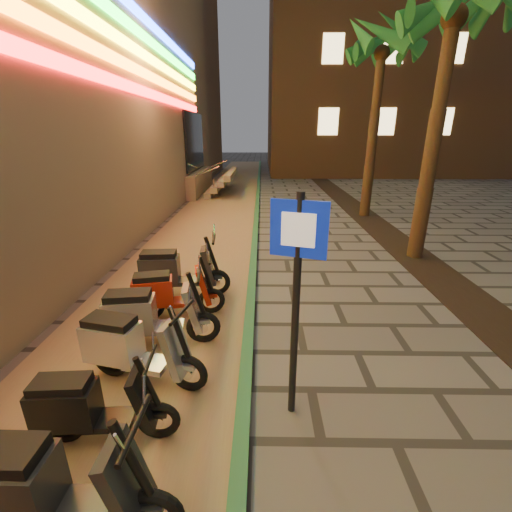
{
  "coord_description": "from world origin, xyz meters",
  "views": [
    {
      "loc": [
        -0.69,
        -2.07,
        3.27
      ],
      "look_at": [
        -0.78,
        3.65,
        1.2
      ],
      "focal_mm": 24.0,
      "sensor_mm": 36.0,
      "label": 1
    }
  ],
  "objects_px": {
    "pedestrian_sign": "(297,281)",
    "scooter_8": "(168,293)",
    "scooter_7": "(148,316)",
    "scooter_6": "(130,347)",
    "scooter_4": "(42,489)",
    "scooter_9": "(174,271)",
    "scooter_5": "(88,407)"
  },
  "relations": [
    {
      "from": "scooter_7",
      "to": "scooter_9",
      "type": "bearing_deg",
      "value": 83.6
    },
    {
      "from": "scooter_6",
      "to": "scooter_7",
      "type": "bearing_deg",
      "value": 104.07
    },
    {
      "from": "pedestrian_sign",
      "to": "scooter_5",
      "type": "height_order",
      "value": "pedestrian_sign"
    },
    {
      "from": "scooter_5",
      "to": "scooter_9",
      "type": "relative_size",
      "value": 0.84
    },
    {
      "from": "scooter_4",
      "to": "scooter_9",
      "type": "bearing_deg",
      "value": 91.1
    },
    {
      "from": "scooter_6",
      "to": "scooter_9",
      "type": "distance_m",
      "value": 2.63
    },
    {
      "from": "scooter_4",
      "to": "scooter_9",
      "type": "height_order",
      "value": "scooter_9"
    },
    {
      "from": "scooter_6",
      "to": "scooter_8",
      "type": "relative_size",
      "value": 1.06
    },
    {
      "from": "pedestrian_sign",
      "to": "scooter_8",
      "type": "bearing_deg",
      "value": 150.33
    },
    {
      "from": "pedestrian_sign",
      "to": "scooter_5",
      "type": "bearing_deg",
      "value": -150.53
    },
    {
      "from": "pedestrian_sign",
      "to": "scooter_4",
      "type": "relative_size",
      "value": 1.5
    },
    {
      "from": "scooter_9",
      "to": "scooter_4",
      "type": "bearing_deg",
      "value": -94.28
    },
    {
      "from": "pedestrian_sign",
      "to": "scooter_6",
      "type": "height_order",
      "value": "pedestrian_sign"
    },
    {
      "from": "pedestrian_sign",
      "to": "scooter_8",
      "type": "xyz_separation_m",
      "value": [
        -2.1,
        2.26,
        -1.26
      ]
    },
    {
      "from": "scooter_4",
      "to": "scooter_5",
      "type": "relative_size",
      "value": 1.17
    },
    {
      "from": "scooter_5",
      "to": "scooter_7",
      "type": "bearing_deg",
      "value": 83.11
    },
    {
      "from": "scooter_5",
      "to": "scooter_9",
      "type": "height_order",
      "value": "scooter_9"
    },
    {
      "from": "scooter_5",
      "to": "scooter_6",
      "type": "xyz_separation_m",
      "value": [
        0.1,
        1.01,
        0.06
      ]
    },
    {
      "from": "pedestrian_sign",
      "to": "scooter_5",
      "type": "distance_m",
      "value": 2.64
    },
    {
      "from": "scooter_5",
      "to": "scooter_8",
      "type": "distance_m",
      "value": 2.74
    },
    {
      "from": "scooter_4",
      "to": "scooter_7",
      "type": "height_order",
      "value": "scooter_4"
    },
    {
      "from": "pedestrian_sign",
      "to": "scooter_6",
      "type": "relative_size",
      "value": 1.55
    },
    {
      "from": "pedestrian_sign",
      "to": "scooter_7",
      "type": "distance_m",
      "value": 2.83
    },
    {
      "from": "scooter_5",
      "to": "scooter_6",
      "type": "distance_m",
      "value": 1.01
    },
    {
      "from": "scooter_4",
      "to": "scooter_5",
      "type": "bearing_deg",
      "value": 96.46
    },
    {
      "from": "pedestrian_sign",
      "to": "scooter_6",
      "type": "distance_m",
      "value": 2.53
    },
    {
      "from": "scooter_4",
      "to": "scooter_5",
      "type": "distance_m",
      "value": 0.98
    },
    {
      "from": "scooter_5",
      "to": "scooter_8",
      "type": "height_order",
      "value": "scooter_8"
    },
    {
      "from": "scooter_4",
      "to": "scooter_9",
      "type": "distance_m",
      "value": 4.61
    },
    {
      "from": "scooter_4",
      "to": "scooter_7",
      "type": "distance_m",
      "value": 2.8
    },
    {
      "from": "scooter_6",
      "to": "scooter_5",
      "type": "bearing_deg",
      "value": -82.46
    },
    {
      "from": "pedestrian_sign",
      "to": "scooter_7",
      "type": "bearing_deg",
      "value": 165.43
    }
  ]
}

